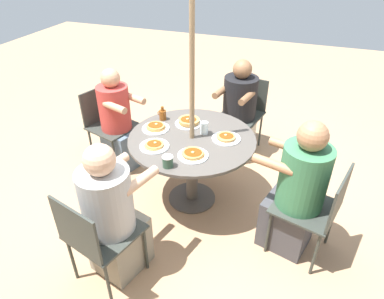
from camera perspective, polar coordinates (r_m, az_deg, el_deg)
The scene contains 19 objects.
ground_plane at distance 3.49m, azimuth 0.00°, elevation -8.07°, with size 12.00×12.00×0.00m, color tan.
patio_table at distance 3.14m, azimuth 0.00°, elevation -0.00°, with size 1.15×1.15×0.71m.
umbrella_pole at distance 2.92m, azimuth 0.00°, elevation 7.10°, with size 0.04×0.04×2.03m, color #846B4C.
patio_chair_north at distance 2.55m, azimuth -15.82°, elevation -13.47°, with size 0.56×0.56×0.85m.
diner_north at distance 2.60m, azimuth -13.05°, elevation -10.98°, with size 0.47×0.58×1.16m.
patio_chair_east at distance 2.82m, azimuth 20.07°, elevation -8.96°, with size 0.56×0.56×0.85m.
diner_east at distance 2.82m, azimuth 16.97°, elevation -7.15°, with size 0.57×0.48×1.19m.
patio_chair_south at distance 4.09m, azimuth 8.65°, elevation 6.68°, with size 0.54×0.54×0.85m.
diner_south at distance 3.95m, azimuth 7.64°, elevation 5.87°, with size 0.45×0.54×1.14m.
patio_chair_west at distance 3.90m, azimuth -13.87°, elevation 4.67°, with size 0.57×0.57×0.85m.
diner_west at distance 3.78m, azimuth -12.23°, elevation 4.19°, with size 0.52×0.44×1.13m.
pancake_plate_a at distance 3.27m, azimuth -0.54°, elevation 4.66°, with size 0.26×0.26×0.06m.
pancake_plate_b at distance 2.95m, azimuth -6.29°, elevation 0.67°, with size 0.26×0.26×0.04m.
pancake_plate_c at distance 3.05m, azimuth 5.71°, elevation 1.98°, with size 0.26×0.26×0.05m.
pancake_plate_d at distance 2.81m, azimuth 0.18°, elevation -0.80°, with size 0.26×0.26×0.05m.
pancake_plate_e at distance 3.21m, azimuth -6.06°, elevation 3.73°, with size 0.26×0.26×0.05m.
syrup_bottle at distance 3.35m, azimuth -4.93°, elevation 5.82°, with size 0.09×0.07×0.14m.
coffee_cup at distance 2.68m, azimuth -4.06°, elevation -2.00°, with size 0.09×0.09×0.09m.
drinking_glass_a at distance 3.10m, azimuth 2.05°, elevation 3.60°, with size 0.07×0.07×0.11m, color silver.
Camera 1 is at (-0.89, 2.47, 2.30)m, focal length 32.00 mm.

